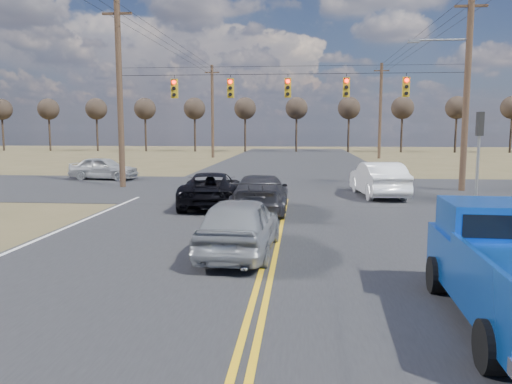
# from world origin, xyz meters

# --- Properties ---
(ground) EXTENTS (160.00, 160.00, 0.00)m
(ground) POSITION_xyz_m (0.00, 0.00, 0.00)
(ground) COLOR brown
(ground) RESTS_ON ground
(road_main) EXTENTS (14.00, 120.00, 0.02)m
(road_main) POSITION_xyz_m (0.00, 10.00, 0.00)
(road_main) COLOR #28282B
(road_main) RESTS_ON ground
(road_cross) EXTENTS (120.00, 12.00, 0.02)m
(road_cross) POSITION_xyz_m (0.00, 18.00, 0.00)
(road_cross) COLOR #28282B
(road_cross) RESTS_ON ground
(signal_gantry) EXTENTS (19.60, 4.83, 10.00)m
(signal_gantry) POSITION_xyz_m (0.50, 17.79, 5.06)
(signal_gantry) COLOR #473323
(signal_gantry) RESTS_ON ground
(utility_poles) EXTENTS (19.60, 58.32, 10.00)m
(utility_poles) POSITION_xyz_m (0.00, 17.00, 5.23)
(utility_poles) COLOR #473323
(utility_poles) RESTS_ON ground
(treeline) EXTENTS (87.00, 117.80, 7.40)m
(treeline) POSITION_xyz_m (0.00, 26.96, 5.70)
(treeline) COLOR #33261C
(treeline) RESTS_ON ground
(silver_suv) EXTENTS (1.96, 4.52, 1.52)m
(silver_suv) POSITION_xyz_m (-0.80, 4.06, 0.76)
(silver_suv) COLOR #929599
(silver_suv) RESTS_ON ground
(black_suv) EXTENTS (2.92, 5.35, 1.42)m
(black_suv) POSITION_xyz_m (-2.95, 11.80, 0.71)
(black_suv) COLOR black
(black_suv) RESTS_ON ground
(white_car_queue) EXTENTS (2.26, 5.14, 1.64)m
(white_car_queue) POSITION_xyz_m (4.38, 15.50, 0.82)
(white_car_queue) COLOR white
(white_car_queue) RESTS_ON ground
(dgrey_car_queue) EXTENTS (2.09, 5.05, 1.46)m
(dgrey_car_queue) POSITION_xyz_m (-0.80, 10.48, 0.73)
(dgrey_car_queue) COLOR #302F34
(dgrey_car_queue) RESTS_ON ground
(cross_car_west) EXTENTS (2.17, 4.40, 1.45)m
(cross_car_west) POSITION_xyz_m (-11.61, 21.81, 0.72)
(cross_car_west) COLOR #BABABA
(cross_car_west) RESTS_ON ground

